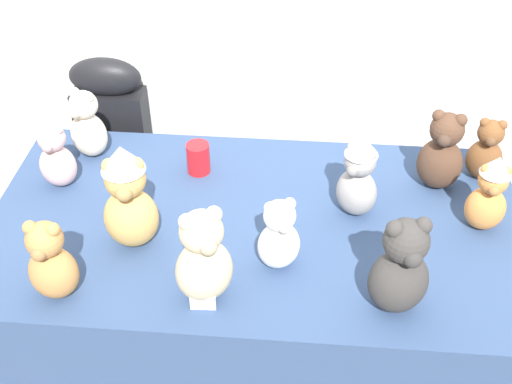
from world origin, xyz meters
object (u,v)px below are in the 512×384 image
(teddy_bear_cocoa, at_px, (442,153))
(teddy_bear_ash, at_px, (358,177))
(teddy_bear_sand, at_px, (203,259))
(teddy_bear_caramel, at_px, (51,263))
(teddy_bear_charcoal, at_px, (401,269))
(teddy_bear_snow, at_px, (279,236))
(teddy_bear_ginger, at_px, (489,194))
(instrument_case, at_px, (119,162))
(teddy_bear_blush, at_px, (56,157))
(teddy_bear_chestnut, at_px, (486,151))
(party_cup_red, at_px, (198,158))
(display_table, at_px, (256,297))
(teddy_bear_cream, at_px, (87,125))
(teddy_bear_honey, at_px, (128,199))

(teddy_bear_cocoa, bearing_deg, teddy_bear_ash, -133.66)
(teddy_bear_sand, relative_size, teddy_bear_caramel, 1.17)
(teddy_bear_cocoa, relative_size, teddy_bear_charcoal, 0.92)
(teddy_bear_cocoa, relative_size, teddy_bear_ash, 0.99)
(teddy_bear_ash, distance_m, teddy_bear_charcoal, 0.40)
(teddy_bear_snow, distance_m, teddy_bear_ginger, 0.66)
(teddy_bear_ash, bearing_deg, teddy_bear_caramel, -119.50)
(instrument_case, relative_size, teddy_bear_snow, 3.96)
(instrument_case, relative_size, teddy_bear_charcoal, 3.04)
(teddy_bear_sand, distance_m, teddy_bear_cocoa, 0.89)
(teddy_bear_blush, bearing_deg, teddy_bear_snow, -19.54)
(teddy_bear_snow, bearing_deg, teddy_bear_chestnut, 12.47)
(party_cup_red, bearing_deg, teddy_bear_sand, -79.29)
(display_table, xyz_separation_m, teddy_bear_ash, (0.31, 0.07, 0.51))
(display_table, distance_m, teddy_bear_caramel, 0.80)
(display_table, distance_m, instrument_case, 0.87)
(teddy_bear_cocoa, relative_size, teddy_bear_chestnut, 1.25)
(teddy_bear_sand, xyz_separation_m, teddy_bear_ginger, (0.82, 0.35, -0.01))
(instrument_case, relative_size, teddy_bear_blush, 4.02)
(party_cup_red, bearing_deg, teddy_bear_cocoa, -0.97)
(teddy_bear_blush, xyz_separation_m, teddy_bear_ash, (0.98, -0.06, 0.03))
(teddy_bear_snow, distance_m, teddy_bear_chestnut, 0.82)
(teddy_bear_cream, bearing_deg, instrument_case, 115.55)
(teddy_bear_sand, height_order, teddy_bear_cocoa, teddy_bear_sand)
(teddy_bear_snow, height_order, teddy_bear_chestnut, teddy_bear_snow)
(teddy_bear_ash, height_order, teddy_bear_ginger, teddy_bear_ash)
(teddy_bear_cream, relative_size, teddy_bear_caramel, 0.99)
(teddy_bear_snow, bearing_deg, teddy_bear_sand, -168.19)
(teddy_bear_sand, relative_size, teddy_bear_honey, 0.87)
(teddy_bear_ash, xyz_separation_m, teddy_bear_charcoal, (0.09, -0.39, 0.00))
(teddy_bear_ginger, height_order, party_cup_red, teddy_bear_ginger)
(instrument_case, bearing_deg, teddy_bear_caramel, -83.62)
(teddy_bear_caramel, bearing_deg, teddy_bear_snow, 17.67)
(teddy_bear_blush, xyz_separation_m, party_cup_red, (0.45, 0.11, -0.06))
(teddy_bear_sand, distance_m, party_cup_red, 0.58)
(teddy_bear_cream, bearing_deg, teddy_bear_ash, 9.79)
(teddy_bear_sand, xyz_separation_m, teddy_bear_chestnut, (0.86, 0.61, -0.04))
(instrument_case, distance_m, party_cup_red, 0.61)
(teddy_bear_caramel, bearing_deg, teddy_bear_honey, 55.83)
(teddy_bear_honey, xyz_separation_m, teddy_bear_chestnut, (1.11, 0.42, -0.07))
(teddy_bear_charcoal, xyz_separation_m, party_cup_red, (-0.63, 0.56, -0.09))
(teddy_bear_blush, distance_m, teddy_bear_ash, 0.99)
(teddy_bear_cream, relative_size, teddy_bear_cocoa, 0.91)
(display_table, height_order, teddy_bear_ginger, teddy_bear_ginger)
(teddy_bear_cocoa, height_order, teddy_bear_ash, teddy_bear_ash)
(teddy_bear_blush, relative_size, teddy_bear_honey, 0.67)
(instrument_case, distance_m, teddy_bear_ash, 1.14)
(teddy_bear_ginger, bearing_deg, teddy_bear_caramel, -157.38)
(teddy_bear_caramel, xyz_separation_m, teddy_bear_honey, (0.16, 0.22, 0.05))
(teddy_bear_sand, xyz_separation_m, teddy_bear_snow, (0.19, 0.14, -0.03))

